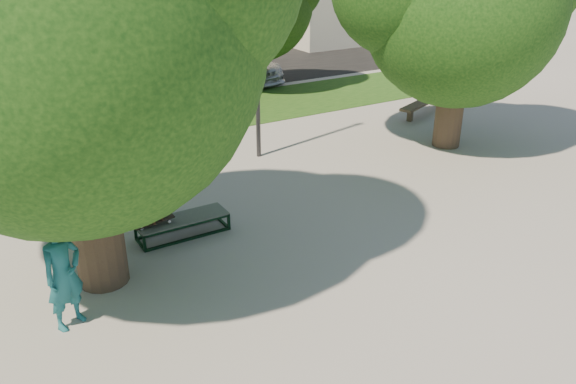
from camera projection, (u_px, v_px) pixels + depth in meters
ground at (336, 243)px, 10.92m from camera, size 120.00×120.00×0.00m
grass_strip at (195, 115)px, 18.80m from camera, size 30.00×4.00×0.02m
asphalt_strip at (112, 81)px, 23.40m from camera, size 40.00×8.00×0.01m
tree_left at (55, 15)px, 7.93m from camera, size 6.96×5.95×7.12m
lamppost at (256, 38)px, 14.00m from camera, size 0.25×0.15×6.11m
grind_box at (183, 226)px, 11.15m from camera, size 1.80×0.60×0.38m
skater_rig at (149, 176)px, 10.39m from camera, size 2.38×1.52×1.97m
bystander at (63, 275)px, 8.26m from camera, size 0.77×0.67×1.77m
bench at (426, 102)px, 18.89m from camera, size 3.01×1.50×0.47m
car_dark at (18, 83)px, 19.54m from camera, size 2.56×5.23×1.65m
car_grey at (86, 80)px, 20.43m from camera, size 3.08×5.35×1.40m
car_silver_b at (234, 62)px, 23.39m from camera, size 2.99×5.28×1.44m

